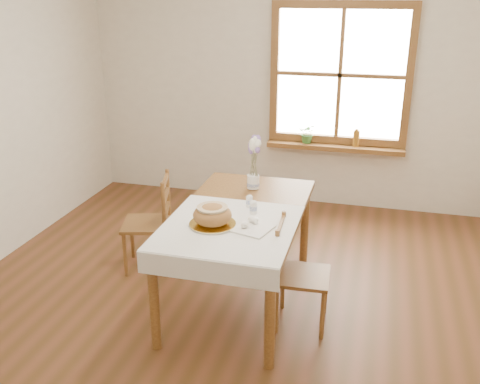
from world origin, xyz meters
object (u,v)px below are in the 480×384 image
object	(u,v)px
chair_left	(146,222)
flower_vase	(253,183)
bread_plate	(213,224)
chair_right	(303,274)
dining_table	(240,221)

from	to	relation	value
chair_left	flower_vase	xyz separation A→B (m)	(0.90, 0.17, 0.39)
flower_vase	bread_plate	bearing A→B (deg)	-96.98
chair_right	dining_table	bearing A→B (deg)	66.11
chair_left	dining_table	bearing A→B (deg)	56.03
bread_plate	flower_vase	distance (m)	0.80
dining_table	chair_right	xyz separation A→B (m)	(0.51, -0.20, -0.26)
dining_table	chair_left	world-z (taller)	chair_left
flower_vase	chair_left	bearing A→B (deg)	-169.24
dining_table	bread_plate	distance (m)	0.35
chair_right	flower_vase	distance (m)	0.95
chair_left	bread_plate	xyz separation A→B (m)	(0.80, -0.62, 0.35)
chair_right	bread_plate	distance (m)	0.74
bread_plate	flower_vase	world-z (taller)	flower_vase
dining_table	chair_left	distance (m)	0.99
chair_left	chair_right	xyz separation A→B (m)	(1.42, -0.50, -0.02)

